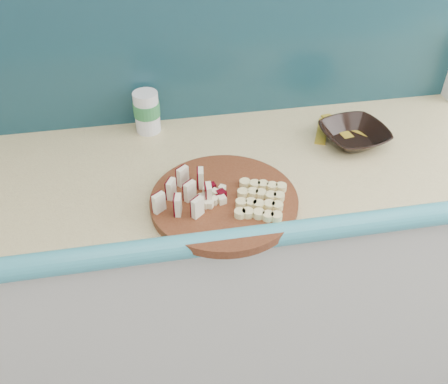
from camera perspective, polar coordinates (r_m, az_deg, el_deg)
kitchen_counter at (r=1.81m, az=11.01°, el=-7.45°), size 2.20×0.63×0.91m
backsplash at (r=1.63m, az=10.77°, el=17.44°), size 2.20×0.02×0.50m
cutting_board at (r=1.28m, az=0.00°, el=-1.10°), size 0.49×0.49×0.02m
apple_wedges at (r=1.25m, az=-4.43°, el=-0.06°), size 0.15×0.17×0.05m
apple_chunks at (r=1.27m, az=-1.07°, el=-0.23°), size 0.07×0.06×0.02m
banana_slices at (r=1.26m, az=4.18°, el=-0.87°), size 0.15×0.17×0.02m
brown_bowl at (r=1.56m, az=14.62°, el=6.29°), size 0.23×0.23×0.05m
canister at (r=1.56m, az=-8.81°, el=9.11°), size 0.08×0.08×0.13m
banana_peel at (r=1.62m, az=12.88°, el=7.05°), size 0.21×0.17×0.01m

